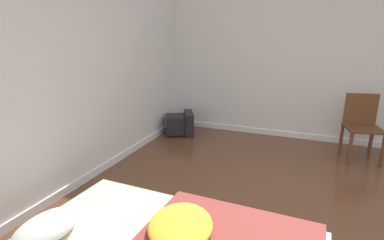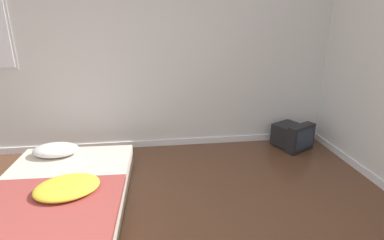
# 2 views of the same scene
# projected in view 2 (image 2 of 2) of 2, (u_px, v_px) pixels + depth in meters

# --- Properties ---
(wall_back) EXTENTS (8.25, 0.08, 2.60)m
(wall_back) POSITION_uv_depth(u_px,v_px,m) (114.00, 56.00, 3.90)
(wall_back) COLOR silver
(wall_back) RESTS_ON ground_plane
(mattress_bed) EXTENTS (1.36, 2.14, 0.38)m
(mattress_bed) POSITION_uv_depth(u_px,v_px,m) (53.00, 202.00, 2.79)
(mattress_bed) COLOR beige
(mattress_bed) RESTS_ON ground_plane
(crt_tv) EXTENTS (0.56, 0.58, 0.38)m
(crt_tv) POSITION_uv_depth(u_px,v_px,m) (292.00, 136.00, 4.24)
(crt_tv) COLOR black
(crt_tv) RESTS_ON ground_plane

